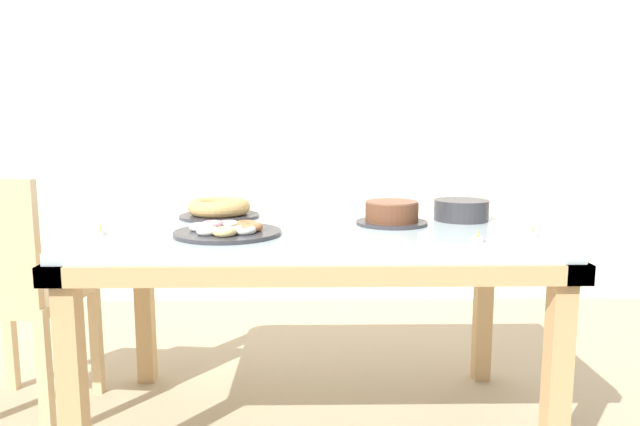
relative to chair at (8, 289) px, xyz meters
The scene contains 13 objects.
ground_plane 1.25m from the chair, ahead, with size 12.00×12.00×0.00m, color tan.
wall_back 2.10m from the chair, 54.57° to the left, with size 8.00×0.10×2.60m, color silver.
dining_table 1.14m from the chair, ahead, with size 1.61×0.89×0.75m.
chair is the anchor object (origin of this frame).
cake_chocolate_round 1.44m from the chair, ahead, with size 0.26×0.26×0.09m.
cake_golden_bundt 0.82m from the chair, 16.82° to the left, with size 0.32×0.32×0.07m.
pastry_platter 0.88m from the chair, 10.79° to the right, with size 0.36×0.36×0.04m.
plate_stack 1.73m from the chair, ahead, with size 0.21×0.21×0.08m.
tealight_centre 1.75m from the chair, 11.08° to the left, with size 0.04×0.04×0.04m.
tealight_left_edge 1.69m from the chair, ahead, with size 0.04×0.04×0.04m.
tealight_near_cakes 1.41m from the chair, 11.50° to the left, with size 0.04×0.04×0.04m.
tealight_near_front 0.50m from the chair, 20.80° to the right, with size 0.04×0.04×0.04m.
tealight_right_edge 1.88m from the chair, ahead, with size 0.04×0.04×0.04m.
Camera 1 is at (-0.01, -2.02, 1.11)m, focal length 32.00 mm.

